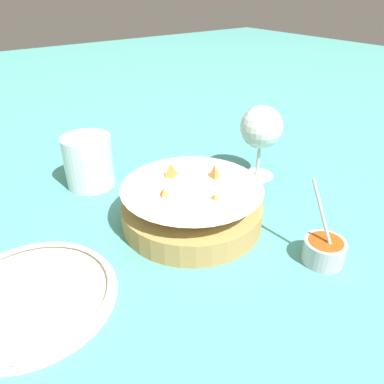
# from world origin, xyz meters

# --- Properties ---
(ground_plane) EXTENTS (4.00, 4.00, 0.00)m
(ground_plane) POSITION_xyz_m (0.00, 0.00, 0.00)
(ground_plane) COLOR teal
(food_basket) EXTENTS (0.24, 0.24, 0.10)m
(food_basket) POSITION_xyz_m (0.02, 0.04, 0.03)
(food_basket) COLOR #B2894C
(food_basket) RESTS_ON ground_plane
(sauce_cup) EXTENTS (0.07, 0.06, 0.12)m
(sauce_cup) POSITION_xyz_m (-0.18, -0.06, 0.02)
(sauce_cup) COLOR #B7B7BC
(sauce_cup) RESTS_ON ground_plane
(wine_glass) EXTENTS (0.09, 0.09, 0.15)m
(wine_glass) POSITION_xyz_m (0.07, -0.17, 0.10)
(wine_glass) COLOR silver
(wine_glass) RESTS_ON ground_plane
(beer_mug) EXTENTS (0.13, 0.10, 0.10)m
(beer_mug) POSITION_xyz_m (0.25, 0.12, 0.05)
(beer_mug) COLOR silver
(beer_mug) RESTS_ON ground_plane
(side_plate) EXTENTS (0.22, 0.22, 0.01)m
(side_plate) POSITION_xyz_m (-0.00, 0.31, 0.01)
(side_plate) COLOR silver
(side_plate) RESTS_ON ground_plane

